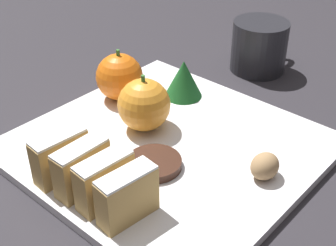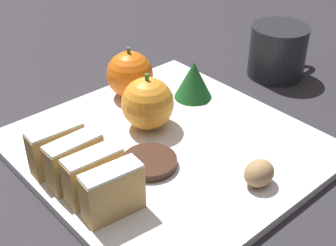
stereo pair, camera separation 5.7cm
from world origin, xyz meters
name	(u,v)px [view 2 (the right image)]	position (x,y,z in m)	size (l,w,h in m)	color
ground_plane	(168,151)	(0.00, 0.00, 0.00)	(6.00, 6.00, 0.00)	#28262B
serving_platter	(168,147)	(0.00, 0.00, 0.01)	(0.33, 0.34, 0.01)	white
stollen_slice_front	(113,192)	(-0.12, -0.06, 0.04)	(0.07, 0.03, 0.06)	tan
stollen_slice_second	(94,175)	(-0.12, -0.02, 0.04)	(0.06, 0.03, 0.06)	tan
stollen_slice_third	(75,161)	(-0.12, 0.01, 0.04)	(0.06, 0.02, 0.06)	tan
stollen_slice_fourth	(57,148)	(-0.13, 0.05, 0.04)	(0.06, 0.03, 0.06)	tan
orange_near	(148,103)	(0.01, 0.05, 0.05)	(0.07, 0.07, 0.08)	orange
orange_far	(130,74)	(0.04, 0.13, 0.05)	(0.07, 0.07, 0.08)	orange
walnut	(259,173)	(0.02, -0.12, 0.03)	(0.04, 0.03, 0.03)	#9E7A51
chocolate_cookie	(150,162)	(-0.05, -0.02, 0.02)	(0.06, 0.06, 0.01)	#381E14
evergreen_sprig	(193,80)	(0.10, 0.06, 0.04)	(0.05, 0.05, 0.06)	#195623
coffee_mug	(278,51)	(0.27, 0.04, 0.04)	(0.12, 0.09, 0.08)	#232328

